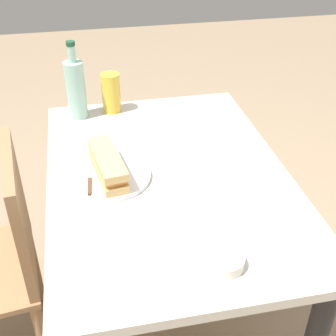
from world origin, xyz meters
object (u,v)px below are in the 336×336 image
Objects in this scene: knife_near at (90,179)px; olive_bowl at (224,261)px; dining_table at (168,206)px; beer_glass at (111,93)px; plate_near at (109,176)px; water_bottle at (76,88)px; baguette_sandwich_near at (108,165)px.

olive_bowl is (-0.40, -0.29, -0.00)m from knife_near.
dining_table is 0.52m from beer_glass.
plate_near is 0.89× the size of water_bottle.
dining_table is 0.28m from knife_near.
beer_glass reaches higher than plate_near.
beer_glass is (0.45, -0.06, 0.07)m from plate_near.
plate_near is 0.48m from olive_bowl.
olive_bowl reaches higher than dining_table.
plate_near is 0.46m from beer_glass.
water_bottle reaches higher than plate_near.
olive_bowl is at bearing -150.83° from plate_near.
water_bottle reaches higher than olive_bowl.
dining_table is 0.43m from olive_bowl.
olive_bowl is at bearing -160.21° from water_bottle.
knife_near is 0.46m from water_bottle.
knife_near is 0.62× the size of water_bottle.
plate_near is at bearing -170.55° from water_bottle.
olive_bowl reaches higher than plate_near.
baguette_sandwich_near is at bearing 29.17° from olive_bowl.
beer_glass is 1.55× the size of olive_bowl.
water_bottle is (0.43, 0.07, 0.07)m from baguette_sandwich_near.
plate_near is at bearing 86.30° from dining_table.
olive_bowl is (-0.42, -0.23, 0.01)m from plate_near.
knife_near is at bearing 36.17° from olive_bowl.
baguette_sandwich_near reaches higher than plate_near.
baguette_sandwich_near is at bearing 86.30° from dining_table.
olive_bowl is at bearing -143.83° from knife_near.
dining_table is 7.10× the size of beer_glass.
plate_near is 1.71× the size of beer_glass.
beer_glass is (0.02, -0.13, -0.04)m from water_bottle.
knife_near is at bearing -178.28° from water_bottle.
beer_glass is 0.89m from olive_bowl.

